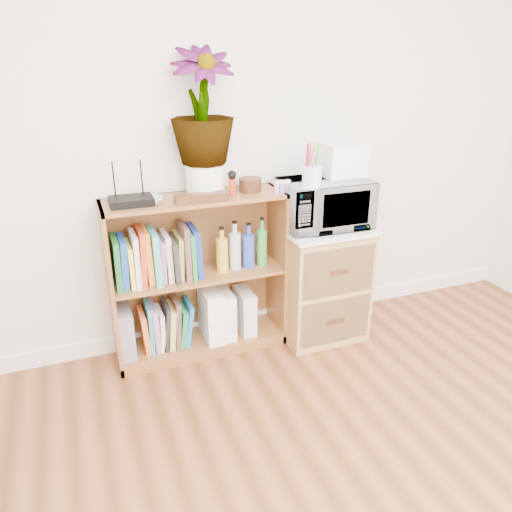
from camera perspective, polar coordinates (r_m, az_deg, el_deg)
skirting_board at (r=3.30m, az=-0.97°, el=-7.19°), size 4.00×0.02×0.10m
bookshelf at (r=2.89m, az=-6.61°, el=-2.39°), size 1.00×0.30×0.95m
wicker_unit at (r=3.13m, az=7.26°, el=-2.92°), size 0.50×0.45×0.70m
microwave at (r=2.94m, az=7.84°, el=5.98°), size 0.51×0.35×0.28m
pen_cup at (r=2.72m, az=6.40°, el=8.96°), size 0.10×0.10×0.11m
small_appliance at (r=3.00m, az=9.80°, el=10.84°), size 0.24×0.20×0.19m
router at (r=2.65m, az=-14.07°, el=6.12°), size 0.22×0.15×0.04m
white_bowl at (r=2.65m, az=-12.02°, el=6.23°), size 0.13×0.13×0.03m
plant_pot at (r=2.74m, az=-5.83°, el=8.70°), size 0.20×0.20×0.17m
potted_plant at (r=2.67m, az=-6.17°, el=16.64°), size 0.33×0.33×0.59m
trinket_box at (r=2.63m, az=-6.29°, el=6.62°), size 0.28×0.07×0.04m
kokeshi_doll at (r=2.73m, az=-2.74°, el=7.85°), size 0.04×0.04×0.09m
wooden_bowl at (r=2.82m, az=-0.69°, el=8.16°), size 0.13×0.13×0.07m
paint_jars at (r=2.78m, az=2.99°, el=7.71°), size 0.10×0.04×0.05m
file_box at (r=2.96m, az=-14.75°, el=-8.25°), size 0.08×0.23×0.28m
magazine_holder_left at (r=3.01m, az=-5.18°, el=-6.54°), size 0.10×0.25×0.32m
magazine_holder_mid at (r=3.04m, az=-3.71°, el=-6.49°), size 0.09×0.23×0.29m
magazine_holder_right at (r=3.08m, az=-1.30°, el=-6.25°), size 0.09×0.21×0.27m
cookbooks at (r=2.79m, az=-11.31°, el=-0.04°), size 0.48×0.20×0.31m
liquor_bottles at (r=2.90m, az=-1.83°, el=1.23°), size 0.31×0.07×0.28m
lower_books at (r=2.98m, az=-10.36°, el=-7.77°), size 0.30×0.19×0.29m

